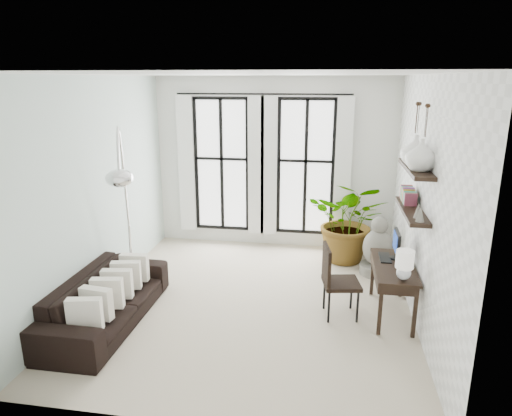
% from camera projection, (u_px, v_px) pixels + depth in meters
% --- Properties ---
extents(floor, '(5.00, 5.00, 0.00)m').
position_uv_depth(floor, '(252.00, 302.00, 6.65)').
color(floor, beige).
rests_on(floor, ground).
extents(ceiling, '(5.00, 5.00, 0.00)m').
position_uv_depth(ceiling, '(251.00, 74.00, 5.78)').
color(ceiling, white).
rests_on(ceiling, wall_back).
extents(wall_left, '(0.00, 5.00, 5.00)m').
position_uv_depth(wall_left, '(97.00, 190.00, 6.56)').
color(wall_left, silver).
rests_on(wall_left, floor).
extents(wall_right, '(0.00, 5.00, 5.00)m').
position_uv_depth(wall_right, '(423.00, 203.00, 5.86)').
color(wall_right, white).
rests_on(wall_right, floor).
extents(wall_back, '(4.50, 0.00, 4.50)m').
position_uv_depth(wall_back, '(274.00, 164.00, 8.59)').
color(wall_back, white).
rests_on(wall_back, floor).
extents(windows, '(3.26, 0.13, 2.65)m').
position_uv_depth(windows, '(263.00, 166.00, 8.56)').
color(windows, white).
rests_on(windows, wall_back).
extents(wall_shelves, '(0.25, 1.30, 0.60)m').
position_uv_depth(wall_shelves, '(413.00, 193.00, 5.85)').
color(wall_shelves, black).
rests_on(wall_shelves, wall_right).
extents(sofa, '(0.89, 2.27, 0.66)m').
position_uv_depth(sofa, '(106.00, 299.00, 6.02)').
color(sofa, black).
rests_on(sofa, floor).
extents(throw_pillows, '(0.40, 1.52, 0.40)m').
position_uv_depth(throw_pillows, '(112.00, 288.00, 5.96)').
color(throw_pillows, white).
rests_on(throw_pillows, sofa).
extents(plant, '(1.58, 1.45, 1.48)m').
position_uv_depth(plant, '(349.00, 221.00, 7.99)').
color(plant, '#2D7228').
rests_on(plant, floor).
extents(desk, '(0.52, 1.24, 1.12)m').
position_uv_depth(desk, '(394.00, 269.00, 6.07)').
color(desk, black).
rests_on(desk, floor).
extents(desk_chair, '(0.55, 0.55, 1.01)m').
position_uv_depth(desk_chair, '(335.00, 277.00, 6.13)').
color(desk_chair, black).
rests_on(desk_chair, floor).
extents(arc_lamp, '(0.76, 1.35, 2.55)m').
position_uv_depth(arc_lamp, '(122.00, 171.00, 6.07)').
color(arc_lamp, silver).
rests_on(arc_lamp, floor).
extents(buddha, '(0.55, 0.55, 0.99)m').
position_uv_depth(buddha, '(378.00, 250.00, 7.51)').
color(buddha, gray).
rests_on(buddha, floor).
extents(vase_a, '(0.37, 0.37, 0.38)m').
position_uv_depth(vase_a, '(421.00, 155.00, 5.43)').
color(vase_a, white).
rests_on(vase_a, shelf_upper).
extents(vase_b, '(0.37, 0.37, 0.38)m').
position_uv_depth(vase_b, '(415.00, 150.00, 5.81)').
color(vase_b, white).
rests_on(vase_b, shelf_upper).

